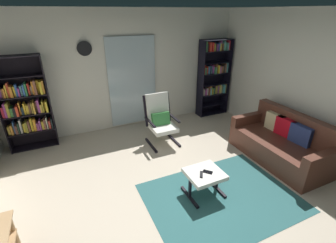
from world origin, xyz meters
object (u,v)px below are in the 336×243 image
object	(u,v)px
bookshelf_near_tv	(26,106)
leather_sofa	(282,143)
bookshelf_near_sofa	(214,74)
lounge_armchair	(160,118)
ottoman	(204,176)
wall_clock	(84,48)
tv_remote	(201,175)
cell_phone	(208,172)

from	to	relation	value
bookshelf_near_tv	leather_sofa	bearing A→B (deg)	-30.00
bookshelf_near_tv	bookshelf_near_sofa	distance (m)	4.26
lounge_armchair	ottoman	world-z (taller)	lounge_armchair
ottoman	bookshelf_near_tv	bearing A→B (deg)	131.72
bookshelf_near_sofa	wall_clock	bearing A→B (deg)	176.69
tv_remote	wall_clock	world-z (taller)	wall_clock
leather_sofa	wall_clock	world-z (taller)	wall_clock
tv_remote	wall_clock	distance (m)	3.35
leather_sofa	wall_clock	size ratio (longest dim) A/B	6.06
lounge_armchair	tv_remote	world-z (taller)	lounge_armchair
bookshelf_near_tv	bookshelf_near_sofa	world-z (taller)	bookshelf_near_sofa
leather_sofa	cell_phone	bearing A→B (deg)	-172.24
ottoman	leather_sofa	bearing A→B (deg)	7.07
bookshelf_near_sofa	lounge_armchair	xyz separation A→B (m)	(-1.85, -0.87, -0.53)
bookshelf_near_sofa	cell_phone	xyz separation A→B (m)	(-1.85, -2.63, -0.67)
cell_phone	wall_clock	world-z (taller)	wall_clock
lounge_armchair	wall_clock	distance (m)	2.05
lounge_armchair	ottoman	bearing A→B (deg)	-91.36
bookshelf_near_sofa	tv_remote	distance (m)	3.37
wall_clock	leather_sofa	bearing A→B (deg)	-40.88
bookshelf_near_sofa	wall_clock	world-z (taller)	wall_clock
cell_phone	lounge_armchair	bearing A→B (deg)	48.25
bookshelf_near_sofa	ottoman	world-z (taller)	bookshelf_near_sofa
bookshelf_near_tv	leather_sofa	xyz separation A→B (m)	(4.19, -2.42, -0.57)
bookshelf_near_tv	bookshelf_near_sofa	size ratio (longest dim) A/B	0.95
leather_sofa	wall_clock	xyz separation A→B (m)	(-2.96, 2.56, 1.54)
leather_sofa	lounge_armchair	size ratio (longest dim) A/B	1.72
ottoman	wall_clock	bearing A→B (deg)	112.09
ottoman	tv_remote	size ratio (longest dim) A/B	3.65
leather_sofa	lounge_armchair	world-z (taller)	lounge_armchair
tv_remote	lounge_armchair	bearing A→B (deg)	118.75
leather_sofa	tv_remote	world-z (taller)	leather_sofa
wall_clock	tv_remote	bearing A→B (deg)	-69.57
lounge_armchair	ottoman	xyz separation A→B (m)	(-0.04, -1.75, -0.21)
leather_sofa	cell_phone	xyz separation A→B (m)	(-1.79, -0.24, 0.08)
bookshelf_near_sofa	cell_phone	size ratio (longest dim) A/B	13.66
bookshelf_near_sofa	tv_remote	bearing A→B (deg)	-126.62
leather_sofa	ottoman	distance (m)	1.84
bookshelf_near_sofa	lounge_armchair	world-z (taller)	bookshelf_near_sofa
ottoman	tv_remote	bearing A→B (deg)	-155.45
lounge_armchair	wall_clock	size ratio (longest dim) A/B	3.53
bookshelf_near_tv	tv_remote	distance (m)	3.55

